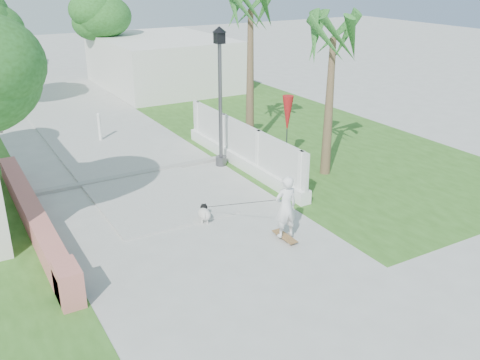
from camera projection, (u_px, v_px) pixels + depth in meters
ground at (223, 262)px, 11.88m from camera, size 90.00×90.00×0.00m
path_strip at (41, 91)px, 27.91m from camera, size 3.20×36.00×0.06m
curb at (132, 175)px, 16.68m from camera, size 6.50×0.25×0.10m
grass_right at (281, 128)px, 21.55m from camera, size 8.00×20.00×0.01m
pink_wall at (36, 221)px, 13.08m from camera, size 0.45×8.20×0.80m
lattice_fence at (242, 151)px, 17.27m from camera, size 0.35×7.00×1.50m
building_right at (162, 62)px, 28.62m from camera, size 6.00×8.00×2.60m
street_lamp at (220, 92)px, 16.73m from camera, size 0.44×0.44×4.44m
bollard at (99, 126)px, 19.78m from camera, size 0.14×0.14×1.09m
patio_umbrella at (288, 115)px, 17.09m from camera, size 0.36×0.36×2.30m
tree_path_right at (96, 19)px, 28.10m from camera, size 3.00×3.00×4.79m
palm_far at (251, 19)px, 17.55m from camera, size 1.80×1.80×5.30m
palm_near at (333, 46)px, 15.47m from camera, size 1.80×1.80×4.70m
skateboarder at (245, 205)px, 13.01m from camera, size 1.54×2.44×1.63m
dog at (204, 213)px, 13.69m from camera, size 0.45×0.60×0.43m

